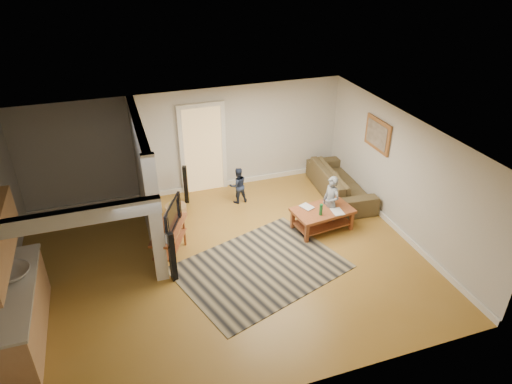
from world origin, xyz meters
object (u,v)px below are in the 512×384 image
Objects in this scene: speaker_right at (186,185)px; child at (329,225)px; coffee_table at (323,213)px; toddler at (238,202)px; toy_basket at (176,211)px; tv_console at (170,232)px; sofa at (339,194)px; speaker_left at (172,257)px.

child is (2.70, -1.95, -0.47)m from speaker_right.
child is (0.19, 0.06, -0.38)m from coffee_table.
toddler is at bearing -150.48° from child.
coffee_table reaches higher than toy_basket.
child is at bearing 26.42° from tv_console.
coffee_table is at bearing 143.31° from sofa.
toddler is (1.14, -0.36, -0.47)m from speaker_right.
speaker_left is 3.02m from toddler.
speaker_right is 0.80× the size of child.
toy_basket is at bearing 64.66° from speaker_left.
tv_console is (-4.24, -1.26, 0.66)m from sofa.
child is 2.23m from toddler.
child is 1.34× the size of toddler.
tv_console is at bearing -103.01° from child.
toy_basket is (-2.86, 1.43, -0.21)m from coffee_table.
coffee_table reaches higher than sofa.
sofa is 1.42m from child.
toy_basket is 0.40× the size of child.
coffee_table is (-1.04, -1.19, 0.38)m from sofa.
speaker_right reaches higher than sofa.
speaker_left reaches higher than tv_console.
sofa is 4.90× the size of toy_basket.
speaker_right is 3.37m from child.
speaker_left is 2.14m from toy_basket.
speaker_left is at bearing 117.55° from sofa.
toy_basket is 1.52m from toddler.
speaker_left is at bearing -87.30° from speaker_right.
sofa is at bearing 166.46° from toddler.
child is at bearing 131.58° from toddler.
toddler is at bearing 0.88° from speaker_right.
tv_console reaches higher than coffee_table.
child reaches higher than toy_basket.
tv_console is 1.61m from toy_basket.
tv_console reaches higher than sofa.
speaker_left is (-3.26, -0.65, 0.13)m from coffee_table.
speaker_left reaches higher than toy_basket.
sofa is at bearing 5.59° from speaker_right.
speaker_right is at bearing 95.91° from tv_console.
tv_console is 2.59m from toddler.
toy_basket is at bearing -129.19° from child.
tv_console reaches higher than toddler.
tv_console is 1.21× the size of speaker_left.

